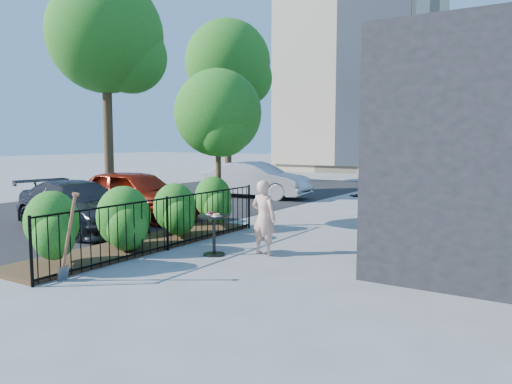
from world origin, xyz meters
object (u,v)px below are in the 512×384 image
Objects in this scene: woman at (264,218)px; car_red at (135,195)px; street_tree_far at (228,68)px; cafe_table at (214,228)px; car_darkgrey at (79,206)px; shovel at (68,242)px; street_tree_near at (106,42)px; car_silver at (256,180)px; patio_tree at (219,118)px.

woman is 0.35× the size of car_red.
street_tree_far is 17.58m from cafe_table.
street_tree_far is 15.38m from car_darkgrey.
shovel reaches higher than cafe_table.
street_tree_far reaches higher than cafe_table.
car_silver is (5.00, 2.81, -5.23)m from street_tree_near.
patio_tree is 0.94× the size of car_darkgrey.
cafe_table is 5.01m from car_red.
woman is at bearing -52.21° from street_tree_far.
woman is 1.00× the size of shovel.
cafe_table is at bearing -121.49° from car_red.
woman is at bearing -112.67° from car_red.
cafe_table is 0.20× the size of car_silver.
shovel is 0.35× the size of car_darkgrey.
car_red is 0.99× the size of car_darkgrey.
cafe_table is (9.48, -5.79, -5.38)m from street_tree_near.
shovel is (8.68, -8.49, -5.28)m from street_tree_near.
woman is 0.35× the size of car_silver.
street_tree_far is 2.00× the size of car_red.
street_tree_far is (-7.70, 11.20, 3.15)m from patio_tree.
patio_tree is at bearing 124.49° from cafe_table.
street_tree_far reaches higher than car_darkgrey.
street_tree_near is 13.24m from shovel.
car_silver is 8.31m from car_darkgrey.
car_darkgrey is (-3.55, 2.99, -0.03)m from shovel.
street_tree_near is 9.95× the size of cafe_table.
shovel reaches higher than car_red.
street_tree_far reaches higher than car_silver.
patio_tree reaches higher than cafe_table.
woman reaches higher than cafe_table.
woman reaches higher than car_silver.
street_tree_near reaches higher than shovel.
car_red is at bearing 153.11° from cafe_table.
street_tree_far is 9.95× the size of cafe_table.
car_red is at bearing -173.03° from patio_tree.
woman is 9.62m from car_silver.
car_red is at bearing 175.84° from car_silver.
shovel is 0.35× the size of car_silver.
patio_tree is 4.74× the size of cafe_table.
car_darkgrey is at bearing -69.21° from street_tree_far.
car_red is at bearing -35.11° from street_tree_near.
car_red is at bearing 12.95° from car_darkgrey.
cafe_table is at bearing 73.44° from shovel.
car_red is at bearing 126.42° from shovel.
cafe_table is 2.82m from shovel.
shovel is 4.65m from car_darkgrey.
car_silver reaches higher than cafe_table.
street_tree_near is at bearing 50.29° from car_red.
street_tree_far is at bearing 124.51° from patio_tree.
street_tree_far is 5.66× the size of shovel.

